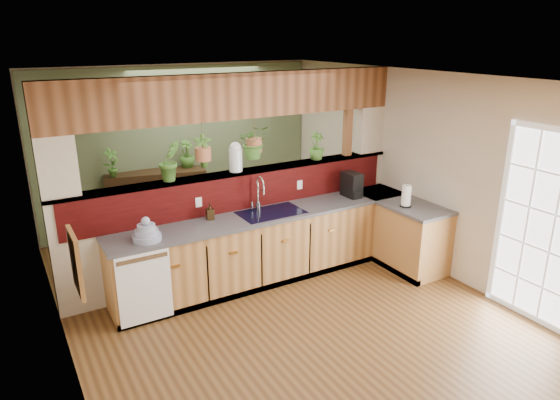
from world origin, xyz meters
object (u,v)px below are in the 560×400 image
faucet (259,192)px  soap_dispenser (210,212)px  dish_stack (147,233)px  paper_towel (406,196)px  glass_jar (236,157)px  shelving_console (158,202)px  coffee_maker (352,186)px

faucet → soap_dispenser: 0.69m
dish_stack → paper_towel: bearing=-10.3°
dish_stack → glass_jar: (1.31, 0.47, 0.59)m
glass_jar → shelving_console: (-0.49, 1.90, -1.08)m
faucet → dish_stack: bearing=-170.5°
soap_dispenser → coffee_maker: size_ratio=0.59×
soap_dispenser → glass_jar: (0.46, 0.22, 0.58)m
dish_stack → glass_jar: bearing=19.9°
dish_stack → coffee_maker: coffee_maker is taller
faucet → glass_jar: 0.53m
faucet → coffee_maker: faucet is taller
glass_jar → paper_towel: bearing=-28.9°
coffee_maker → glass_jar: bearing=166.1°
soap_dispenser → coffee_maker: coffee_maker is taller
faucet → shelving_console: faucet is taller
faucet → soap_dispenser: faucet is taller
faucet → dish_stack: (-1.52, -0.26, -0.16)m
shelving_console → faucet: bearing=-58.7°
dish_stack → shelving_console: 2.56m
glass_jar → coffee_maker: bearing=-13.2°
paper_towel → shelving_console: paper_towel is taller
glass_jar → dish_stack: bearing=-160.1°
soap_dispenser → coffee_maker: 2.05m
faucet → coffee_maker: bearing=-6.4°
paper_towel → shelving_console: bearing=129.2°
soap_dispenser → glass_jar: size_ratio=0.53×
glass_jar → faucet: bearing=-45.8°
shelving_console → soap_dispenser: bearing=-76.3°
faucet → glass_jar: (-0.21, 0.22, 0.43)m
coffee_maker → shelving_console: 3.12m
faucet → shelving_console: (-0.70, 2.12, -0.64)m
faucet → soap_dispenser: size_ratio=2.27×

